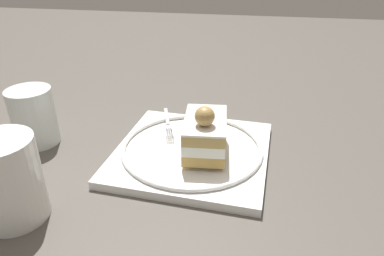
{
  "coord_description": "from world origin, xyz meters",
  "views": [
    {
      "loc": [
        -0.07,
        0.43,
        0.3
      ],
      "look_at": [
        0.01,
        -0.03,
        0.05
      ],
      "focal_mm": 32.86,
      "sensor_mm": 36.0,
      "label": 1
    }
  ],
  "objects_px": {
    "drink_glass_near": "(9,185)",
    "drink_glass_far": "(34,119)",
    "fork": "(168,123)",
    "dessert_plate": "(192,151)",
    "cake_slice": "(205,133)"
  },
  "relations": [
    {
      "from": "dessert_plate",
      "to": "drink_glass_near",
      "type": "distance_m",
      "value": 0.25
    },
    {
      "from": "drink_glass_near",
      "to": "cake_slice",
      "type": "bearing_deg",
      "value": -142.74
    },
    {
      "from": "fork",
      "to": "drink_glass_near",
      "type": "relative_size",
      "value": 0.98
    },
    {
      "from": "fork",
      "to": "drink_glass_far",
      "type": "relative_size",
      "value": 1.12
    },
    {
      "from": "dessert_plate",
      "to": "drink_glass_far",
      "type": "relative_size",
      "value": 2.63
    },
    {
      "from": "dessert_plate",
      "to": "drink_glass_far",
      "type": "distance_m",
      "value": 0.26
    },
    {
      "from": "drink_glass_near",
      "to": "drink_glass_far",
      "type": "distance_m",
      "value": 0.18
    },
    {
      "from": "fork",
      "to": "dessert_plate",
      "type": "bearing_deg",
      "value": 131.21
    },
    {
      "from": "drink_glass_near",
      "to": "drink_glass_far",
      "type": "bearing_deg",
      "value": -66.81
    },
    {
      "from": "fork",
      "to": "drink_glass_far",
      "type": "xyz_separation_m",
      "value": [
        0.21,
        0.06,
        0.02
      ]
    },
    {
      "from": "drink_glass_near",
      "to": "drink_glass_far",
      "type": "xyz_separation_m",
      "value": [
        0.07,
        -0.17,
        -0.0
      ]
    },
    {
      "from": "fork",
      "to": "drink_glass_near",
      "type": "distance_m",
      "value": 0.27
    },
    {
      "from": "fork",
      "to": "drink_glass_far",
      "type": "bearing_deg",
      "value": 16.02
    },
    {
      "from": "cake_slice",
      "to": "fork",
      "type": "xyz_separation_m",
      "value": [
        0.07,
        -0.07,
        -0.03
      ]
    },
    {
      "from": "dessert_plate",
      "to": "drink_glass_near",
      "type": "xyz_separation_m",
      "value": [
        0.19,
        0.17,
        0.04
      ]
    }
  ]
}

